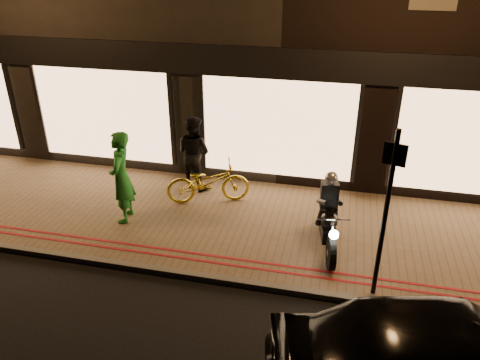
% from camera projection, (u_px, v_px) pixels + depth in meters
% --- Properties ---
extents(ground, '(90.00, 90.00, 0.00)m').
position_uv_depth(ground, '(240.00, 287.00, 8.39)').
color(ground, black).
rests_on(ground, ground).
extents(sidewalk, '(50.00, 4.00, 0.12)m').
position_uv_depth(sidewalk, '(261.00, 227.00, 10.11)').
color(sidewalk, brown).
rests_on(sidewalk, ground).
extents(kerb_stone, '(50.00, 0.14, 0.12)m').
position_uv_depth(kerb_stone, '(241.00, 283.00, 8.41)').
color(kerb_stone, '#59544C').
rests_on(kerb_stone, ground).
extents(red_kerb_lines, '(50.00, 0.26, 0.01)m').
position_uv_depth(red_kerb_lines, '(247.00, 264.00, 8.82)').
color(red_kerb_lines, maroon).
rests_on(red_kerb_lines, sidewalk).
extents(motorcycle, '(0.66, 1.93, 1.59)m').
position_uv_depth(motorcycle, '(328.00, 220.00, 9.07)').
color(motorcycle, black).
rests_on(motorcycle, sidewalk).
extents(sign_post, '(0.34, 0.14, 3.00)m').
position_uv_depth(sign_post, '(386.00, 208.00, 7.34)').
color(sign_post, black).
rests_on(sign_post, sidewalk).
extents(bicycle_gold, '(2.02, 1.29, 1.00)m').
position_uv_depth(bicycle_gold, '(208.00, 182.00, 10.77)').
color(bicycle_gold, gold).
rests_on(bicycle_gold, sidewalk).
extents(person_green, '(0.62, 0.82, 2.03)m').
position_uv_depth(person_green, '(121.00, 177.00, 9.84)').
color(person_green, '#217B27').
rests_on(person_green, sidewalk).
extents(person_dark, '(1.08, 0.98, 1.82)m').
position_uv_depth(person_dark, '(194.00, 152.00, 11.30)').
color(person_dark, black).
rests_on(person_dark, sidewalk).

